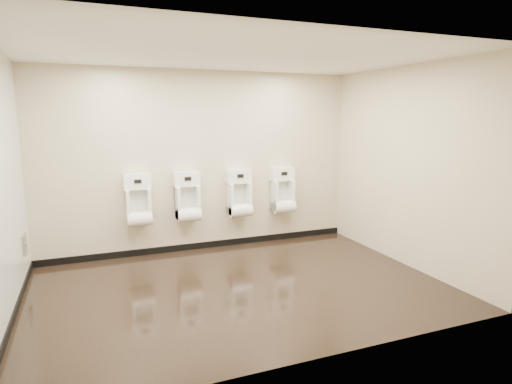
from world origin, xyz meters
The scene contains 12 objects.
ground centered at (0.00, 0.00, 0.00)m, with size 5.00×3.50×0.00m, color black.
ceiling centered at (0.00, 0.00, 2.80)m, with size 5.00×3.50×0.00m, color silver.
back_wall centered at (0.00, 1.75, 1.40)m, with size 5.00×0.02×2.80m, color beige.
front_wall centered at (0.00, -1.75, 1.40)m, with size 5.00×0.02×2.80m, color beige.
right_wall centered at (2.50, 0.00, 1.40)m, with size 0.02×3.50×2.80m, color beige.
skirting_back centered at (0.00, 1.74, 0.05)m, with size 5.00×0.02×0.10m, color black.
skirting_left centered at (-2.49, 0.00, 0.05)m, with size 0.02×3.50×0.10m, color black.
access_panel centered at (-2.48, 1.20, 0.50)m, with size 0.04×0.25×0.25m.
urinal_0 centered at (-1.01, 1.62, 0.83)m, with size 0.40×0.30×0.75m.
urinal_1 centered at (-0.27, 1.62, 0.83)m, with size 0.40×0.30×0.75m.
urinal_2 centered at (0.57, 1.62, 0.83)m, with size 0.40×0.30×0.75m.
urinal_3 centered at (1.33, 1.62, 0.83)m, with size 0.40×0.30×0.75m.
Camera 1 is at (-1.67, -4.75, 2.11)m, focal length 30.00 mm.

